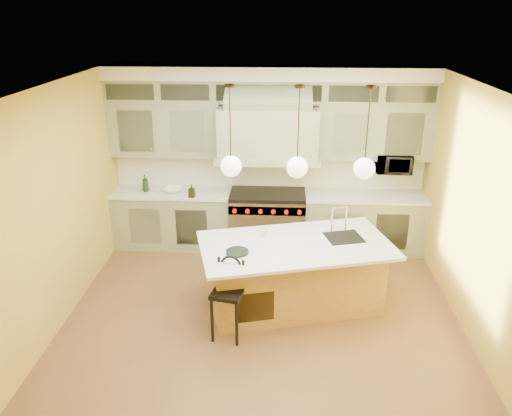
# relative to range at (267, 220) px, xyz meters

# --- Properties ---
(floor) EXTENTS (5.00, 5.00, 0.00)m
(floor) POSITION_rel_range_xyz_m (0.00, -2.14, -0.49)
(floor) COLOR brown
(floor) RESTS_ON ground
(ceiling) EXTENTS (5.00, 5.00, 0.00)m
(ceiling) POSITION_rel_range_xyz_m (0.00, -2.14, 2.41)
(ceiling) COLOR white
(ceiling) RESTS_ON wall_back
(wall_back) EXTENTS (5.00, 0.00, 5.00)m
(wall_back) POSITION_rel_range_xyz_m (0.00, 0.36, 0.96)
(wall_back) COLOR gold
(wall_back) RESTS_ON ground
(wall_front) EXTENTS (5.00, 0.00, 5.00)m
(wall_front) POSITION_rel_range_xyz_m (0.00, -4.64, 0.96)
(wall_front) COLOR gold
(wall_front) RESTS_ON ground
(wall_left) EXTENTS (0.00, 5.00, 5.00)m
(wall_left) POSITION_rel_range_xyz_m (-2.50, -2.14, 0.96)
(wall_left) COLOR gold
(wall_left) RESTS_ON ground
(wall_right) EXTENTS (0.00, 5.00, 5.00)m
(wall_right) POSITION_rel_range_xyz_m (2.50, -2.14, 0.96)
(wall_right) COLOR gold
(wall_right) RESTS_ON ground
(back_cabinetry) EXTENTS (5.00, 0.77, 2.90)m
(back_cabinetry) POSITION_rel_range_xyz_m (0.00, 0.09, 0.94)
(back_cabinetry) COLOR gray
(back_cabinetry) RESTS_ON floor
(range) EXTENTS (1.20, 0.74, 0.96)m
(range) POSITION_rel_range_xyz_m (0.00, 0.00, 0.00)
(range) COLOR silver
(range) RESTS_ON floor
(kitchen_island) EXTENTS (2.65, 1.84, 1.35)m
(kitchen_island) POSITION_rel_range_xyz_m (0.41, -1.69, -0.01)
(kitchen_island) COLOR olive
(kitchen_island) RESTS_ON floor
(counter_stool) EXTENTS (0.42, 0.42, 1.02)m
(counter_stool) POSITION_rel_range_xyz_m (-0.38, -2.42, 0.09)
(counter_stool) COLOR black
(counter_stool) RESTS_ON floor
(microwave) EXTENTS (0.54, 0.37, 0.30)m
(microwave) POSITION_rel_range_xyz_m (1.95, 0.11, 0.96)
(microwave) COLOR black
(microwave) RESTS_ON back_cabinetry
(oil_bottle_a) EXTENTS (0.12, 0.12, 0.28)m
(oil_bottle_a) POSITION_rel_range_xyz_m (-1.97, 0.01, 0.59)
(oil_bottle_a) COLOR black
(oil_bottle_a) RESTS_ON back_cabinetry
(oil_bottle_b) EXTENTS (0.11, 0.11, 0.21)m
(oil_bottle_b) POSITION_rel_range_xyz_m (-1.18, -0.22, 0.56)
(oil_bottle_b) COLOR black
(oil_bottle_b) RESTS_ON back_cabinetry
(fruit_bowl) EXTENTS (0.32, 0.32, 0.07)m
(fruit_bowl) POSITION_rel_range_xyz_m (-1.52, 0.01, 0.49)
(fruit_bowl) COLOR white
(fruit_bowl) RESTS_ON back_cabinetry
(cup) EXTENTS (0.11, 0.11, 0.09)m
(cup) POSITION_rel_range_xyz_m (-0.00, -1.52, 0.48)
(cup) COLOR silver
(cup) RESTS_ON kitchen_island
(pendant_left) EXTENTS (0.26, 0.26, 1.11)m
(pendant_left) POSITION_rel_range_xyz_m (-0.40, -1.69, 1.46)
(pendant_left) COLOR #2D2319
(pendant_left) RESTS_ON ceiling
(pendant_center) EXTENTS (0.26, 0.26, 1.11)m
(pendant_center) POSITION_rel_range_xyz_m (0.40, -1.69, 1.46)
(pendant_center) COLOR #2D2319
(pendant_center) RESTS_ON ceiling
(pendant_right) EXTENTS (0.26, 0.26, 1.11)m
(pendant_right) POSITION_rel_range_xyz_m (1.20, -1.69, 1.46)
(pendant_right) COLOR #2D2319
(pendant_right) RESTS_ON ceiling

